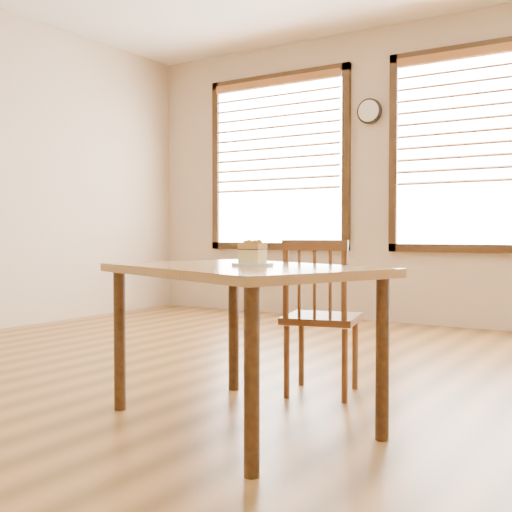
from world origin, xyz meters
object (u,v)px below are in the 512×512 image
(wall_clock, at_px, (369,111))
(cafe_table_main, at_px, (241,285))
(cake_slice, at_px, (253,251))
(cafe_chair_main, at_px, (320,316))
(plate, at_px, (253,264))

(wall_clock, relative_size, cafe_table_main, 0.17)
(cake_slice, bearing_deg, wall_clock, 103.39)
(cafe_chair_main, bearing_deg, cafe_table_main, 69.90)
(wall_clock, bearing_deg, cake_slice, -75.38)
(wall_clock, bearing_deg, cafe_table_main, -76.32)
(cafe_chair_main, xyz_separation_m, cake_slice, (-0.01, -0.68, 0.38))
(wall_clock, height_order, plate, wall_clock)
(cafe_chair_main, xyz_separation_m, plate, (-0.01, -0.68, 0.31))
(cafe_table_main, distance_m, cafe_chair_main, 0.72)
(cafe_table_main, height_order, cake_slice, cake_slice)
(cafe_table_main, bearing_deg, cake_slice, 28.42)
(wall_clock, relative_size, cafe_chair_main, 0.30)
(wall_clock, height_order, cafe_table_main, wall_clock)
(cafe_table_main, relative_size, plate, 7.63)
(plate, bearing_deg, cake_slice, 93.45)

